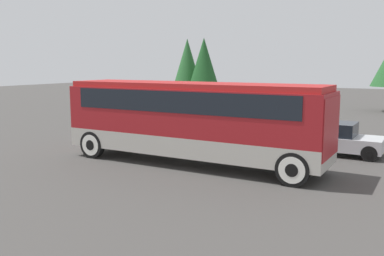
{
  "coord_description": "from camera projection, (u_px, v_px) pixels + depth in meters",
  "views": [
    {
      "loc": [
        8.34,
        -14.57,
        3.99
      ],
      "look_at": [
        0.0,
        0.0,
        1.47
      ],
      "focal_mm": 40.0,
      "sensor_mm": 36.0,
      "label": 1
    }
  ],
  "objects": [
    {
      "name": "parked_car_near",
      "position": [
        333.0,
        138.0,
        19.07
      ],
      "size": [
        4.14,
        1.9,
        1.43
      ],
      "color": "#BCBCC1",
      "rests_on": "ground_plane"
    },
    {
      "name": "tour_bus",
      "position": [
        194.0,
        116.0,
        16.85
      ],
      "size": [
        10.75,
        2.55,
        3.26
      ],
      "color": "#B7B2A8",
      "rests_on": "ground_plane"
    },
    {
      "name": "tree_center",
      "position": [
        187.0,
        62.0,
        40.38
      ],
      "size": [
        2.64,
        2.64,
        6.35
      ],
      "color": "brown",
      "rests_on": "ground_plane"
    },
    {
      "name": "tree_right",
      "position": [
        204.0,
        64.0,
        38.7
      ],
      "size": [
        2.97,
        2.97,
        6.34
      ],
      "color": "brown",
      "rests_on": "ground_plane"
    },
    {
      "name": "parked_car_mid",
      "position": [
        250.0,
        124.0,
        23.38
      ],
      "size": [
        4.15,
        1.82,
        1.41
      ],
      "color": "silver",
      "rests_on": "ground_plane"
    },
    {
      "name": "ground_plane",
      "position": [
        192.0,
        164.0,
        17.19
      ],
      "size": [
        120.0,
        120.0,
        0.0
      ],
      "primitive_type": "plane",
      "color": "#423F3D"
    }
  ]
}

